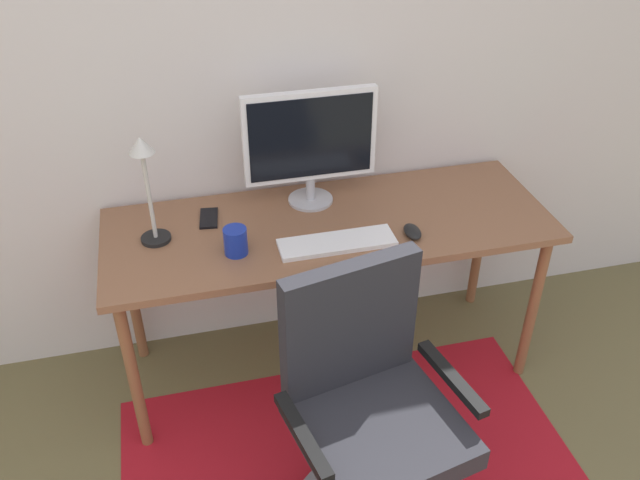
# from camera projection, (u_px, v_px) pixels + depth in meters

# --- Properties ---
(wall_back) EXTENTS (6.00, 0.10, 2.60)m
(wall_back) POSITION_uv_depth(u_px,v_px,m) (227.00, 56.00, 2.53)
(wall_back) COLOR silver
(wall_back) RESTS_ON ground
(desk) EXTENTS (1.72, 0.63, 0.75)m
(desk) POSITION_uv_depth(u_px,v_px,m) (329.00, 237.00, 2.63)
(desk) COLOR brown
(desk) RESTS_ON ground
(monitor) EXTENTS (0.52, 0.18, 0.47)m
(monitor) POSITION_uv_depth(u_px,v_px,m) (310.00, 140.00, 2.57)
(monitor) COLOR #B2B2B7
(monitor) RESTS_ON desk
(keyboard) EXTENTS (0.43, 0.13, 0.02)m
(keyboard) POSITION_uv_depth(u_px,v_px,m) (337.00, 243.00, 2.46)
(keyboard) COLOR white
(keyboard) RESTS_ON desk
(computer_mouse) EXTENTS (0.06, 0.10, 0.03)m
(computer_mouse) POSITION_uv_depth(u_px,v_px,m) (412.00, 232.00, 2.51)
(computer_mouse) COLOR black
(computer_mouse) RESTS_ON desk
(coffee_cup) EXTENTS (0.09, 0.09, 0.10)m
(coffee_cup) POSITION_uv_depth(u_px,v_px,m) (236.00, 241.00, 2.40)
(coffee_cup) COLOR navy
(coffee_cup) RESTS_ON desk
(cell_phone) EXTENTS (0.09, 0.15, 0.01)m
(cell_phone) POSITION_uv_depth(u_px,v_px,m) (209.00, 218.00, 2.61)
(cell_phone) COLOR black
(cell_phone) RESTS_ON desk
(desk_lamp) EXTENTS (0.11, 0.11, 0.42)m
(desk_lamp) POSITION_uv_depth(u_px,v_px,m) (146.00, 175.00, 2.34)
(desk_lamp) COLOR black
(desk_lamp) RESTS_ON desk
(office_chair) EXTENTS (0.60, 0.58, 1.01)m
(office_chair) POSITION_uv_depth(u_px,v_px,m) (369.00, 442.00, 2.15)
(office_chair) COLOR slate
(office_chair) RESTS_ON ground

